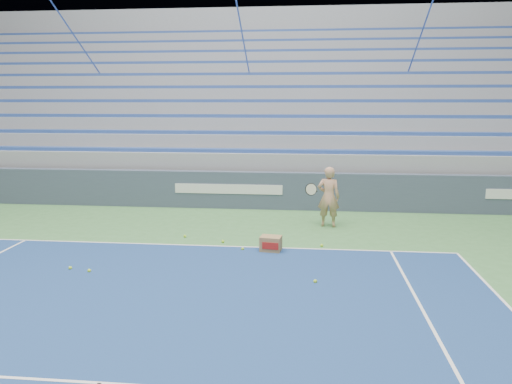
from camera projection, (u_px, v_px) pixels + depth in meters
sponsor_barrier at (229, 190)px, 14.86m from camera, size 30.00×0.32×1.10m
bleachers at (251, 121)px, 20.12m from camera, size 31.00×9.15×7.30m
tennis_player at (328, 197)px, 12.62m from camera, size 0.91×0.84×1.54m
ball_box at (271, 244)px, 10.65m from camera, size 0.48×0.39×0.33m
tennis_ball_0 at (322, 245)px, 10.98m from camera, size 0.07×0.07×0.07m
tennis_ball_1 at (315, 281)px, 8.81m from camera, size 0.07×0.07×0.07m
tennis_ball_2 at (70, 268)px, 9.51m from camera, size 0.07×0.07×0.07m
tennis_ball_3 at (243, 249)px, 10.73m from camera, size 0.07×0.07×0.07m
tennis_ball_4 at (185, 236)px, 11.72m from camera, size 0.07×0.07×0.07m
tennis_ball_5 at (223, 241)px, 11.29m from camera, size 0.07×0.07×0.07m
tennis_ball_6 at (89, 271)px, 9.35m from camera, size 0.07×0.07×0.07m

